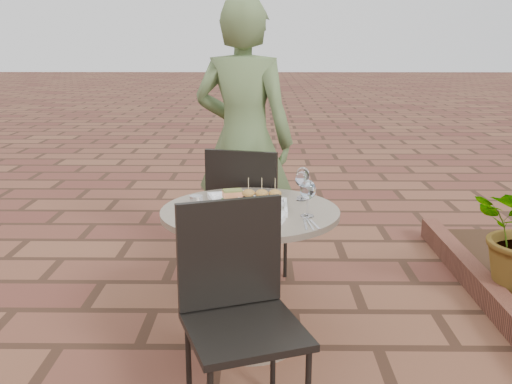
{
  "coord_description": "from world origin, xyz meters",
  "views": [
    {
      "loc": [
        0.23,
        -2.67,
        1.54
      ],
      "look_at": [
        0.2,
        0.08,
        0.82
      ],
      "focal_mm": 40.0,
      "sensor_mm": 36.0,
      "label": 1
    }
  ],
  "objects_px": {
    "diner": "(244,141)",
    "cafe_table": "(250,255)",
    "chair_near": "(238,297)",
    "plate_sliders": "(262,203)",
    "plate_tuna": "(250,223)",
    "plate_salmon": "(233,198)",
    "chair_far": "(246,208)"
  },
  "relations": [
    {
      "from": "cafe_table",
      "to": "plate_tuna",
      "type": "height_order",
      "value": "plate_tuna"
    },
    {
      "from": "chair_near",
      "to": "plate_salmon",
      "type": "bearing_deg",
      "value": 74.75
    },
    {
      "from": "chair_near",
      "to": "plate_tuna",
      "type": "xyz_separation_m",
      "value": [
        0.04,
        0.36,
        0.2
      ]
    },
    {
      "from": "diner",
      "to": "plate_sliders",
      "type": "distance_m",
      "value": 0.99
    },
    {
      "from": "chair_near",
      "to": "plate_sliders",
      "type": "height_order",
      "value": "chair_near"
    },
    {
      "from": "diner",
      "to": "plate_tuna",
      "type": "relative_size",
      "value": 5.46
    },
    {
      "from": "chair_far",
      "to": "diner",
      "type": "bearing_deg",
      "value": -71.36
    },
    {
      "from": "cafe_table",
      "to": "chair_near",
      "type": "bearing_deg",
      "value": -93.24
    },
    {
      "from": "chair_near",
      "to": "plate_sliders",
      "type": "relative_size",
      "value": 3.58
    },
    {
      "from": "chair_far",
      "to": "diner",
      "type": "height_order",
      "value": "diner"
    },
    {
      "from": "plate_salmon",
      "to": "plate_sliders",
      "type": "relative_size",
      "value": 1.09
    },
    {
      "from": "chair_near",
      "to": "plate_salmon",
      "type": "distance_m",
      "value": 0.82
    },
    {
      "from": "diner",
      "to": "plate_tuna",
      "type": "xyz_separation_m",
      "value": [
        0.07,
        -1.24,
        -0.17
      ]
    },
    {
      "from": "chair_far",
      "to": "chair_near",
      "type": "bearing_deg",
      "value": 104.71
    },
    {
      "from": "plate_sliders",
      "to": "plate_tuna",
      "type": "relative_size",
      "value": 0.78
    },
    {
      "from": "plate_salmon",
      "to": "plate_tuna",
      "type": "xyz_separation_m",
      "value": [
        0.1,
        -0.42,
        -0.0
      ]
    },
    {
      "from": "chair_near",
      "to": "diner",
      "type": "height_order",
      "value": "diner"
    },
    {
      "from": "diner",
      "to": "cafe_table",
      "type": "bearing_deg",
      "value": 110.05
    },
    {
      "from": "chair_near",
      "to": "diner",
      "type": "xyz_separation_m",
      "value": [
        -0.03,
        1.6,
        0.37
      ]
    },
    {
      "from": "cafe_table",
      "to": "plate_tuna",
      "type": "distance_m",
      "value": 0.38
    },
    {
      "from": "plate_tuna",
      "to": "chair_near",
      "type": "bearing_deg",
      "value": -96.26
    },
    {
      "from": "plate_salmon",
      "to": "diner",
      "type": "bearing_deg",
      "value": 87.65
    },
    {
      "from": "cafe_table",
      "to": "plate_salmon",
      "type": "bearing_deg",
      "value": 122.86
    },
    {
      "from": "plate_tuna",
      "to": "plate_sliders",
      "type": "bearing_deg",
      "value": 78.3
    },
    {
      "from": "cafe_table",
      "to": "chair_far",
      "type": "xyz_separation_m",
      "value": [
        -0.04,
        0.63,
        0.07
      ]
    },
    {
      "from": "chair_far",
      "to": "diner",
      "type": "distance_m",
      "value": 0.49
    },
    {
      "from": "chair_near",
      "to": "plate_salmon",
      "type": "relative_size",
      "value": 3.28
    },
    {
      "from": "diner",
      "to": "chair_near",
      "type": "bearing_deg",
      "value": 107.3
    },
    {
      "from": "chair_near",
      "to": "plate_tuna",
      "type": "distance_m",
      "value": 0.42
    },
    {
      "from": "chair_near",
      "to": "plate_tuna",
      "type": "bearing_deg",
      "value": 64.25
    },
    {
      "from": "diner",
      "to": "plate_salmon",
      "type": "distance_m",
      "value": 0.83
    },
    {
      "from": "chair_far",
      "to": "plate_tuna",
      "type": "height_order",
      "value": "chair_far"
    }
  ]
}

